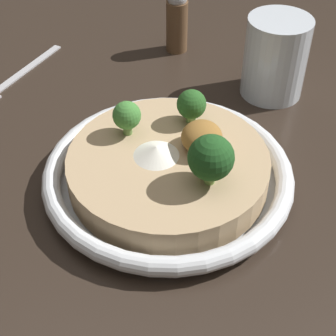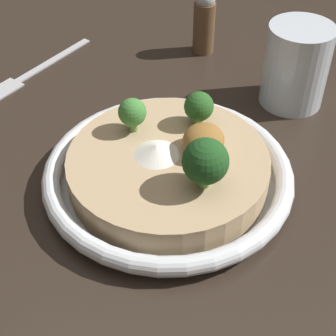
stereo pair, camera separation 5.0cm
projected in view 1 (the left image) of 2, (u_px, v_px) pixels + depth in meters
name	position (u px, v px, depth m)	size (l,w,h in m)	color
ground_plane	(168.00, 184.00, 0.52)	(6.00, 6.00, 0.00)	#2D231C
risotto_bowl	(168.00, 172.00, 0.51)	(0.25, 0.25, 0.04)	silver
cheese_sprinkle	(157.00, 150.00, 0.49)	(0.04, 0.04, 0.01)	white
crispy_onion_garnish	(202.00, 137.00, 0.50)	(0.04, 0.04, 0.03)	olive
broccoli_front_right	(191.00, 105.00, 0.52)	(0.03, 0.03, 0.04)	#668E47
broccoli_back	(127.00, 116.00, 0.51)	(0.03, 0.03, 0.04)	#668E47
broccoli_front	(211.00, 158.00, 0.45)	(0.04, 0.04, 0.05)	#759E4C
drinking_glass	(275.00, 57.00, 0.61)	(0.08, 0.08, 0.10)	silver
fork_utensil	(2.00, 86.00, 0.65)	(0.19, 0.08, 0.00)	#B7B7BC
pepper_shaker	(177.00, 20.00, 0.69)	(0.03, 0.03, 0.09)	brown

